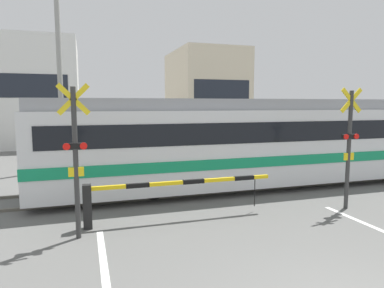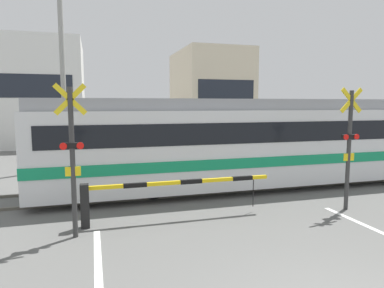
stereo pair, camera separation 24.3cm
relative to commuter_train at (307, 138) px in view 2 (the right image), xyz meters
The scene contains 11 objects.
rail_track_near 4.82m from the commuter_train, behind, with size 50.00×0.10×0.08m.
rail_track_far 4.82m from the commuter_train, behind, with size 50.00×0.10×0.08m.
commuter_train is the anchor object (origin of this frame).
crossing_barrier_near 7.04m from the commuter_train, 157.22° to the right, with size 4.83×0.20×1.05m.
crossing_barrier_far 3.92m from the commuter_train, 131.68° to the left, with size 4.83×0.20×1.05m.
crossing_signal_left 8.68m from the commuter_train, 158.09° to the right, with size 0.68×0.15×3.35m.
crossing_signal_right 3.37m from the commuter_train, 105.97° to the right, with size 0.68×0.15×3.35m.
pedestrian 7.44m from the commuter_train, 143.56° to the left, with size 0.38×0.22×1.65m.
building_left_of_street 20.06m from the commuter_train, 125.94° to the left, with size 7.03×7.40×7.31m.
building_right_of_street 16.38m from the commuter_train, 83.69° to the left, with size 5.13×7.40×7.17m.
utility_pole_streetside 10.66m from the commuter_train, 148.70° to the left, with size 0.22×0.22×8.80m.
Camera 2 is at (-3.12, -2.89, 2.91)m, focal length 32.00 mm.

